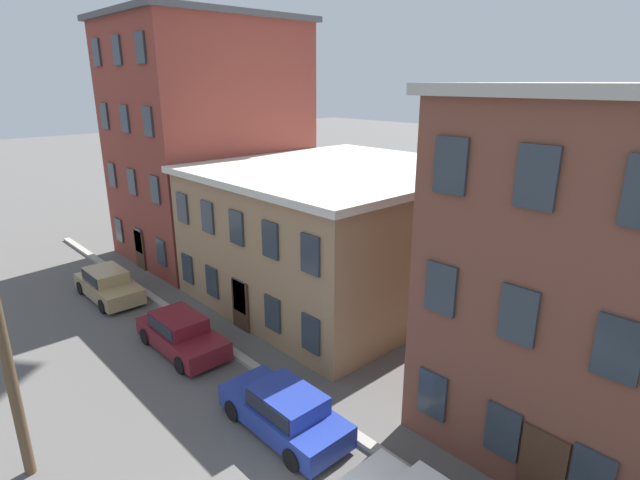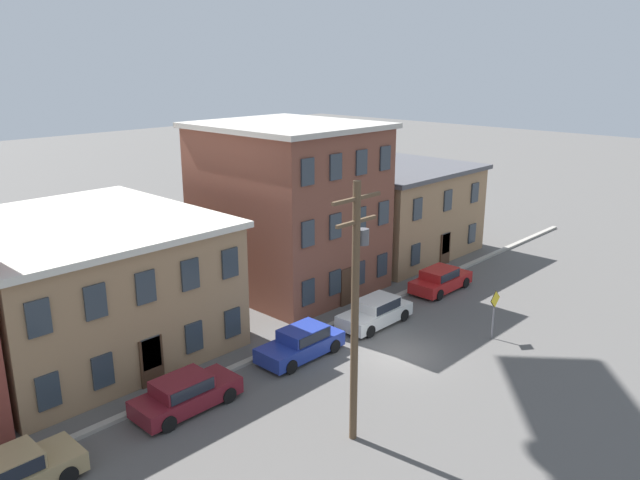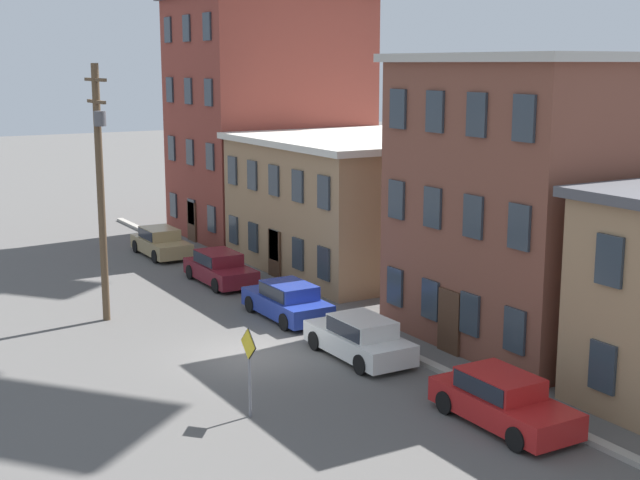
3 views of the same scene
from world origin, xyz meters
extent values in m
cube|color=#9E998E|center=(0.00, 4.50, 0.08)|extent=(56.00, 0.36, 0.16)
cube|color=brown|center=(-19.60, 10.81, 6.61)|extent=(8.21, 9.62, 13.21)
cube|color=#4C4C51|center=(-19.60, 10.81, 13.36)|extent=(8.71, 10.12, 0.30)
cube|color=#2D3842|center=(-22.34, 5.94, 1.65)|extent=(0.90, 0.10, 1.40)
cube|color=#2D3842|center=(-22.34, 5.94, 4.96)|extent=(0.90, 0.10, 1.40)
cube|color=#2D3842|center=(-22.34, 5.94, 8.26)|extent=(0.90, 0.10, 1.40)
cube|color=#2D3842|center=(-22.34, 5.94, 11.56)|extent=(0.90, 0.10, 1.40)
cube|color=#2D3842|center=(-19.60, 5.94, 1.65)|extent=(0.90, 0.10, 1.40)
cube|color=#2D3842|center=(-19.60, 5.94, 4.96)|extent=(0.90, 0.10, 1.40)
cube|color=#2D3842|center=(-19.60, 5.94, 8.26)|extent=(0.90, 0.10, 1.40)
cube|color=#2D3842|center=(-19.60, 5.94, 11.56)|extent=(0.90, 0.10, 1.40)
cube|color=#2D3842|center=(-16.86, 5.94, 1.65)|extent=(0.90, 0.10, 1.40)
cube|color=#2D3842|center=(-16.86, 5.94, 4.96)|extent=(0.90, 0.10, 1.40)
cube|color=#2D3842|center=(-16.86, 5.94, 8.26)|extent=(0.90, 0.10, 1.40)
cube|color=#2D3842|center=(-16.86, 5.94, 11.56)|extent=(0.90, 0.10, 1.40)
cube|color=#472D1E|center=(-19.60, 5.94, 1.10)|extent=(1.10, 0.10, 2.20)
cube|color=#9E7A56|center=(-9.69, 11.96, 3.01)|extent=(11.10, 11.92, 6.01)
cube|color=silver|center=(-9.69, 11.96, 6.16)|extent=(11.60, 12.42, 0.30)
cube|color=#2D3842|center=(-14.13, 5.94, 1.50)|extent=(0.90, 0.10, 1.40)
cube|color=#2D3842|center=(-14.13, 5.94, 4.51)|extent=(0.90, 0.10, 1.40)
cube|color=#2D3842|center=(-11.91, 5.94, 1.50)|extent=(0.90, 0.10, 1.40)
cube|color=#2D3842|center=(-11.91, 5.94, 4.51)|extent=(0.90, 0.10, 1.40)
cube|color=#2D3842|center=(-9.69, 5.94, 1.50)|extent=(0.90, 0.10, 1.40)
cube|color=#2D3842|center=(-9.69, 5.94, 4.51)|extent=(0.90, 0.10, 1.40)
cube|color=#2D3842|center=(-7.47, 5.94, 1.50)|extent=(0.90, 0.10, 1.40)
cube|color=#2D3842|center=(-7.47, 5.94, 4.51)|extent=(0.90, 0.10, 1.40)
cube|color=#2D3842|center=(-5.25, 5.94, 1.50)|extent=(0.90, 0.10, 1.40)
cube|color=#2D3842|center=(-5.25, 5.94, 4.51)|extent=(0.90, 0.10, 1.40)
cube|color=#472D1E|center=(-9.69, 5.94, 1.10)|extent=(1.10, 0.10, 2.20)
cube|color=brown|center=(3.11, 10.77, 4.88)|extent=(8.52, 9.53, 9.77)
cube|color=#2D3842|center=(-0.08, 5.94, 1.63)|extent=(0.90, 0.10, 1.40)
cube|color=#2D3842|center=(-0.08, 5.94, 4.88)|extent=(0.90, 0.10, 1.40)
cube|color=#2D3842|center=(-0.08, 5.94, 8.14)|extent=(0.90, 0.10, 1.40)
cube|color=#2D3842|center=(2.05, 5.94, 1.63)|extent=(0.90, 0.10, 1.40)
cube|color=#2D3842|center=(2.05, 5.94, 4.88)|extent=(0.90, 0.10, 1.40)
cube|color=#2D3842|center=(2.05, 5.94, 8.14)|extent=(0.90, 0.10, 1.40)
cube|color=#2D3842|center=(4.18, 5.94, 1.63)|extent=(0.90, 0.10, 1.40)
cube|color=#2D3842|center=(4.18, 5.94, 4.88)|extent=(0.90, 0.10, 1.40)
cube|color=#472D1E|center=(3.11, 5.94, 1.10)|extent=(1.10, 0.10, 2.20)
cube|color=tan|center=(-16.71, 3.05, 0.53)|extent=(4.40, 1.80, 0.70)
cube|color=tan|center=(-16.91, 3.05, 1.15)|extent=(2.20, 1.51, 0.55)
cube|color=#1E232D|center=(-16.91, 3.05, 1.15)|extent=(2.02, 1.58, 0.48)
cylinder|color=black|center=(-15.26, 3.90, 0.33)|extent=(0.66, 0.22, 0.66)
cylinder|color=black|center=(-15.26, 2.20, 0.33)|extent=(0.66, 0.22, 0.66)
cylinder|color=black|center=(-18.16, 3.90, 0.33)|extent=(0.66, 0.22, 0.66)
cylinder|color=black|center=(-18.16, 2.20, 0.33)|extent=(0.66, 0.22, 0.66)
cube|color=maroon|center=(-9.80, 3.25, 0.53)|extent=(4.40, 1.80, 0.70)
cube|color=maroon|center=(-10.00, 3.25, 1.15)|extent=(2.20, 1.51, 0.55)
cube|color=#1E232D|center=(-10.00, 3.25, 1.15)|extent=(2.02, 1.58, 0.48)
cylinder|color=black|center=(-8.35, 4.10, 0.33)|extent=(0.66, 0.22, 0.66)
cylinder|color=black|center=(-8.35, 2.40, 0.33)|extent=(0.66, 0.22, 0.66)
cylinder|color=black|center=(-11.25, 4.10, 0.33)|extent=(0.66, 0.22, 0.66)
cylinder|color=black|center=(-11.25, 2.40, 0.33)|extent=(0.66, 0.22, 0.66)
cube|color=#233899|center=(-3.42, 3.19, 0.53)|extent=(4.40, 1.80, 0.70)
cube|color=#233899|center=(-3.22, 3.19, 1.15)|extent=(2.20, 1.51, 0.55)
cube|color=#1E232D|center=(-3.22, 3.19, 1.15)|extent=(2.02, 1.58, 0.48)
cylinder|color=black|center=(-4.87, 2.34, 0.33)|extent=(0.66, 0.22, 0.66)
cylinder|color=black|center=(-4.87, 4.04, 0.33)|extent=(0.66, 0.22, 0.66)
cylinder|color=black|center=(-1.97, 2.34, 0.33)|extent=(0.66, 0.22, 0.66)
cylinder|color=black|center=(-1.97, 4.04, 0.33)|extent=(0.66, 0.22, 0.66)
camera|label=1|loc=(6.63, -4.65, 10.11)|focal=28.00mm
camera|label=2|loc=(-22.32, -16.06, 13.57)|focal=35.00mm
camera|label=3|loc=(26.00, -12.64, 9.73)|focal=50.00mm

